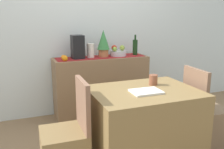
{
  "coord_description": "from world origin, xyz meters",
  "views": [
    {
      "loc": [
        -1.03,
        -2.44,
        1.45
      ],
      "look_at": [
        0.06,
        0.38,
        0.73
      ],
      "focal_mm": 40.51,
      "sensor_mm": 36.0,
      "label": 1
    }
  ],
  "objects": [
    {
      "name": "open_book",
      "position": [
        0.08,
        -0.45,
        0.75
      ],
      "size": [
        0.28,
        0.22,
        0.02
      ],
      "primitive_type": "cube",
      "rotation": [
        0.0,
        0.0,
        -0.02
      ],
      "color": "white",
      "rests_on": "dining_table"
    },
    {
      "name": "orange_loose_end",
      "position": [
        -0.44,
        0.9,
        0.89
      ],
      "size": [
        0.07,
        0.07,
        0.07
      ],
      "primitive_type": "sphere",
      "color": "orange",
      "rests_on": "sideboard_console"
    },
    {
      "name": "table_runner",
      "position": [
        0.09,
        0.92,
        0.86
      ],
      "size": [
        1.26,
        0.32,
        0.01
      ],
      "primitive_type": "cube",
      "color": "maroon",
      "rests_on": "sideboard_console"
    },
    {
      "name": "apple_center",
      "position": [
        0.43,
        0.93,
        0.97
      ],
      "size": [
        0.08,
        0.08,
        0.08
      ],
      "primitive_type": "sphere",
      "color": "#92A93D",
      "rests_on": "fruit_bowl"
    },
    {
      "name": "room_wall_rear",
      "position": [
        0.0,
        1.18,
        1.35
      ],
      "size": [
        6.4,
        0.06,
        2.7
      ],
      "primitive_type": "cube",
      "color": "silver",
      "rests_on": "ground"
    },
    {
      "name": "sideboard_console",
      "position": [
        0.09,
        0.92,
        0.43
      ],
      "size": [
        1.34,
        0.42,
        0.85
      ],
      "primitive_type": "cube",
      "color": "#8C6949",
      "rests_on": "ground"
    },
    {
      "name": "apple_left",
      "position": [
        0.29,
        0.88,
        0.97
      ],
      "size": [
        0.06,
        0.06,
        0.06
      ],
      "primitive_type": "sphere",
      "color": "#88AE40",
      "rests_on": "fruit_bowl"
    },
    {
      "name": "coffee_maker",
      "position": [
        -0.24,
        0.92,
        1.01
      ],
      "size": [
        0.16,
        0.18,
        0.32
      ],
      "primitive_type": "cube",
      "color": "black",
      "rests_on": "sideboard_console"
    },
    {
      "name": "ground_plane",
      "position": [
        0.0,
        0.0,
        -0.01
      ],
      "size": [
        6.4,
        6.4,
        0.02
      ],
      "primitive_type": "cube",
      "color": "#86684A",
      "rests_on": "ground"
    },
    {
      "name": "dining_table",
      "position": [
        0.1,
        -0.38,
        0.37
      ],
      "size": [
        1.02,
        0.78,
        0.74
      ],
      "primitive_type": "cube",
      "color": "olive",
      "rests_on": "ground"
    },
    {
      "name": "coffee_cup",
      "position": [
        0.27,
        -0.25,
        0.79
      ],
      "size": [
        0.09,
        0.09,
        0.11
      ],
      "primitive_type": "cylinder",
      "color": "brown",
      "rests_on": "dining_table"
    },
    {
      "name": "apple_upper",
      "position": [
        0.32,
        0.98,
        0.97
      ],
      "size": [
        0.08,
        0.08,
        0.08
      ],
      "primitive_type": "sphere",
      "color": "#B22B1B",
      "rests_on": "fruit_bowl"
    },
    {
      "name": "ceramic_vase",
      "position": [
        -0.06,
        0.92,
        0.96
      ],
      "size": [
        0.1,
        0.1,
        0.2
      ],
      "primitive_type": "cylinder",
      "color": "silver",
      "rests_on": "sideboard_console"
    },
    {
      "name": "orange_loose_near_bowl",
      "position": [
        -0.44,
        0.8,
        0.89
      ],
      "size": [
        0.08,
        0.08,
        0.08
      ],
      "primitive_type": "sphere",
      "color": "orange",
      "rests_on": "sideboard_console"
    },
    {
      "name": "chair_by_corner",
      "position": [
        0.87,
        -0.38,
        0.27
      ],
      "size": [
        0.42,
        0.42,
        0.9
      ],
      "color": "#80644A",
      "rests_on": "ground"
    },
    {
      "name": "wine_bottle",
      "position": [
        0.63,
        0.92,
        0.97
      ],
      "size": [
        0.07,
        0.07,
        0.3
      ],
      "color": "#173515",
      "rests_on": "sideboard_console"
    },
    {
      "name": "potted_plant",
      "position": [
        0.13,
        0.92,
        1.06
      ],
      "size": [
        0.18,
        0.18,
        0.38
      ],
      "color": "#AF6D43",
      "rests_on": "sideboard_console"
    },
    {
      "name": "fruit_bowl",
      "position": [
        0.36,
        0.92,
        0.9
      ],
      "size": [
        0.23,
        0.23,
        0.07
      ],
      "primitive_type": "cylinder",
      "color": "silver",
      "rests_on": "table_runner"
    }
  ]
}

